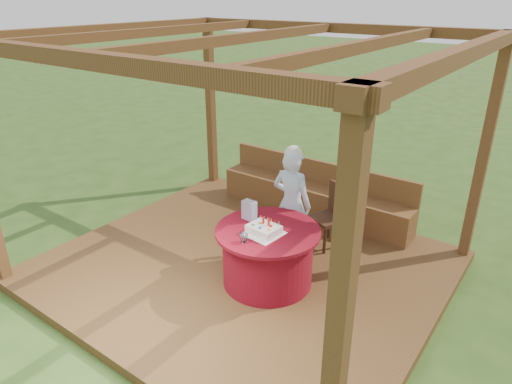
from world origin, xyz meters
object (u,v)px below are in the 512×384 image
birthday_cake (264,230)px  elderly_woman (292,202)px  chair (332,213)px  table (268,255)px  drinking_glass (244,238)px  bench (314,198)px  gift_bag (249,210)px

birthday_cake → elderly_woman: bearing=99.9°
chair → elderly_woman: bearing=-119.6°
table → birthday_cake: bearing=-80.2°
chair → drinking_glass: (-0.23, -1.59, 0.28)m
table → elderly_woman: elderly_woman is taller
bench → table: size_ratio=2.56×
bench → table: (0.45, -1.86, 0.08)m
bench → gift_bag: (0.13, -1.77, 0.53)m
table → birthday_cake: 0.40m
table → birthday_cake: birthday_cake is taller
bench → elderly_woman: bearing=-74.4°
birthday_cake → drinking_glass: 0.28m
drinking_glass → bench: bearing=100.1°
elderly_woman → drinking_glass: (0.07, -1.06, 0.00)m
chair → birthday_cake: (-0.17, -1.32, 0.28)m
chair → drinking_glass: chair is taller
table → gift_bag: size_ratio=5.25×
elderly_woman → chair: bearing=60.4°
bench → birthday_cake: 2.07m
chair → birthday_cake: 1.36m
bench → birthday_cake: (0.47, -1.96, 0.47)m
elderly_woman → drinking_glass: bearing=-86.2°
elderly_woman → drinking_glass: elderly_woman is taller
table → chair: size_ratio=1.40×
birthday_cake → gift_bag: size_ratio=1.81×
bench → birthday_cake: bearing=-76.7°
chair → birthday_cake: bearing=-97.2°
chair → elderly_woman: (-0.30, -0.53, 0.27)m
elderly_woman → gift_bag: (-0.20, -0.59, 0.07)m
table → elderly_woman: size_ratio=0.81×
elderly_woman → table: bearing=-80.1°
gift_bag → drinking_glass: bearing=-55.2°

